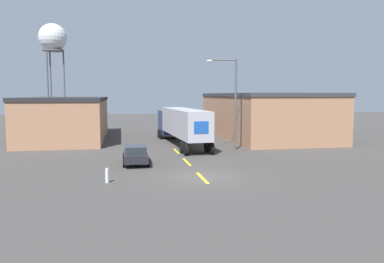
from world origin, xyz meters
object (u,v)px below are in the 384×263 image
at_px(semi_truck, 181,123).
at_px(street_lamp, 232,97).
at_px(fire_hydrant, 107,175).
at_px(water_tower, 53,39).
at_px(parked_car_right_far, 196,131).
at_px(parked_car_left_near, 136,154).

height_order(semi_truck, street_lamp, street_lamp).
bearing_deg(fire_hydrant, semi_truck, 66.50).
bearing_deg(water_tower, semi_truck, -62.80).
bearing_deg(fire_hydrant, parked_car_right_far, 66.32).
distance_m(parked_car_left_near, water_tower, 50.07).
bearing_deg(parked_car_right_far, water_tower, 125.77).
distance_m(parked_car_right_far, water_tower, 39.24).
distance_m(parked_car_left_near, fire_hydrant, 6.23).
bearing_deg(fire_hydrant, water_tower, 102.43).
height_order(parked_car_left_near, water_tower, water_tower).
bearing_deg(parked_car_left_near, street_lamp, 31.39).
distance_m(semi_truck, street_lamp, 6.69).
bearing_deg(street_lamp, water_tower, 119.33).
relative_size(parked_car_left_near, fire_hydrant, 4.84).
bearing_deg(semi_truck, street_lamp, -50.44).
bearing_deg(semi_truck, fire_hydrant, -117.37).
relative_size(parked_car_left_near, street_lamp, 0.51).
height_order(semi_truck, fire_hydrant, semi_truck).
bearing_deg(street_lamp, semi_truck, 133.43).
distance_m(semi_truck, parked_car_left_near, 11.43).
bearing_deg(street_lamp, fire_hydrant, -134.00).
bearing_deg(parked_car_right_far, fire_hydrant, -113.68).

